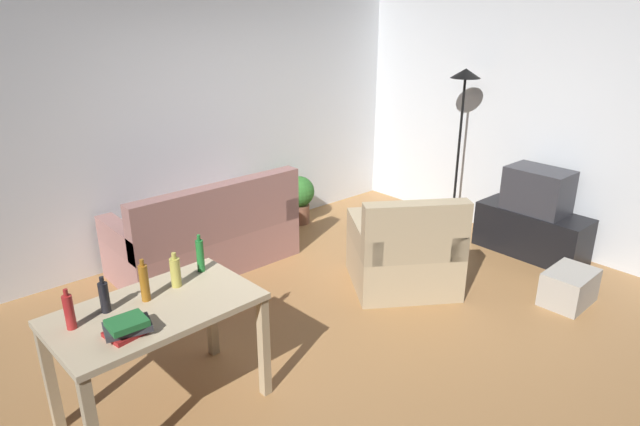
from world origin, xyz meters
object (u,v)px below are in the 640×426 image
object	(u,v)px
storage_box	(569,287)
bottle_red	(69,311)
torchiere_lamp	(463,106)
bottle_squat	(175,272)
tv	(538,190)
bottle_amber	(144,282)
bottle_green	(200,255)
tv_stand	(531,232)
book_stack	(127,327)
desk	(157,322)
bottle_dark	(104,297)
armchair	(404,255)
potted_plant	(299,196)
couch	(207,238)

from	to	relation	value
storage_box	bottle_red	world-z (taller)	bottle_red
torchiere_lamp	bottle_squat	distance (m)	3.79
tv	bottle_squat	size ratio (longest dim) A/B	2.58
bottle_amber	bottle_green	xyz separation A→B (m)	(0.45, 0.12, -0.00)
tv_stand	bottle_amber	bearing A→B (deg)	83.68
bottle_red	book_stack	bearing A→B (deg)	-52.62
storage_box	desk	bearing A→B (deg)	161.78
torchiere_lamp	bottle_dark	world-z (taller)	torchiere_lamp
bottle_green	armchair	bearing A→B (deg)	-4.39
torchiere_lamp	book_stack	world-z (taller)	torchiere_lamp
potted_plant	bottle_squat	distance (m)	3.10
torchiere_lamp	potted_plant	size ratio (longest dim) A/B	3.18
tv	desk	distance (m)	3.95
couch	desk	xyz separation A→B (m)	(-1.27, -1.62, 0.34)
armchair	bottle_dark	size ratio (longest dim) A/B	5.40
couch	armchair	size ratio (longest dim) A/B	1.43
tv	bottle_amber	world-z (taller)	bottle_amber
desk	storage_box	size ratio (longest dim) A/B	2.55
storage_box	tv_stand	bearing A→B (deg)	47.01
potted_plant	bottle_green	world-z (taller)	bottle_green
couch	torchiere_lamp	bearing A→B (deg)	159.67
bottle_amber	book_stack	size ratio (longest dim) A/B	0.98
bottle_red	bottle_amber	xyz separation A→B (m)	(0.45, 0.02, 0.01)
bottle_green	book_stack	world-z (taller)	bottle_green
desk	bottle_green	xyz separation A→B (m)	(0.44, 0.23, 0.23)
storage_box	book_stack	bearing A→B (deg)	165.77
couch	bottle_dark	xyz separation A→B (m)	(-1.51, -1.49, 0.55)
armchair	bottle_squat	size ratio (longest dim) A/B	5.24
storage_box	bottle_green	xyz separation A→B (m)	(-2.81, 1.30, 0.73)
storage_box	bottle_dark	size ratio (longest dim) A/B	2.13
bottle_dark	bottle_red	bearing A→B (deg)	-167.13
tv_stand	storage_box	bearing A→B (deg)	137.01
bottle_amber	desk	bearing A→B (deg)	-87.45
bottle_red	bottle_squat	world-z (taller)	bottle_red
desk	bottle_red	size ratio (longest dim) A/B	5.04
tv	storage_box	world-z (taller)	tv
desk	book_stack	world-z (taller)	book_stack
armchair	bottle_squat	bearing A→B (deg)	32.54
tv	bottle_green	xyz separation A→B (m)	(-3.49, 0.56, 0.18)
bottle_dark	bottle_squat	distance (m)	0.46
armchair	book_stack	bearing A→B (deg)	39.88
book_stack	desk	bearing A→B (deg)	36.74
couch	potted_plant	bearing A→B (deg)	-167.63
tv_stand	bottle_dark	bearing A→B (deg)	83.62
bottle_red	tv	bearing A→B (deg)	-5.45
bottle_dark	book_stack	xyz separation A→B (m)	(-0.01, -0.32, -0.05)
couch	potted_plant	distance (m)	1.46
desk	armchair	size ratio (longest dim) A/B	1.01
storage_box	torchiere_lamp	bearing A→B (deg)	68.09
tv	bottle_green	world-z (taller)	bottle_green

